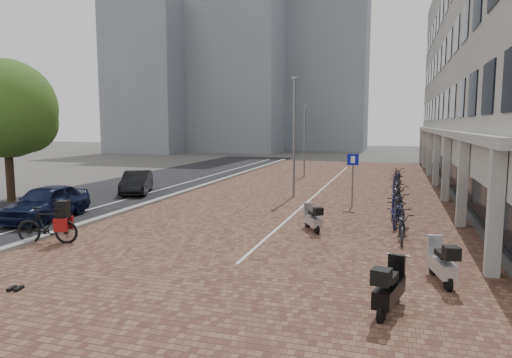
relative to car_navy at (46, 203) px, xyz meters
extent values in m
plane|color=#474442|center=(7.26, -0.39, -0.72)|extent=(140.00, 140.00, 0.00)
cube|color=brown|center=(9.26, 11.61, -0.71)|extent=(14.50, 42.00, 0.04)
cube|color=black|center=(-1.74, 11.61, -0.72)|extent=(8.00, 50.00, 0.03)
cube|color=gray|center=(2.16, 11.61, -0.65)|extent=(0.35, 42.00, 0.14)
cube|color=white|center=(0.26, 11.61, -0.70)|extent=(0.12, 44.00, 0.00)
cube|color=white|center=(9.46, 11.61, -0.69)|extent=(0.10, 30.00, 0.00)
cube|color=black|center=(16.86, 15.61, 0.98)|extent=(0.15, 38.00, 3.20)
cube|color=#ADADA8|center=(16.66, 15.61, 2.73)|extent=(1.60, 38.00, 0.30)
cube|color=#ADADA8|center=(16.06, -2.39, 0.98)|extent=(0.35, 0.35, 3.40)
cube|color=#ADADA8|center=(16.06, 3.61, 0.98)|extent=(0.35, 0.35, 3.40)
cube|color=#ADADA8|center=(16.06, 9.61, 0.98)|extent=(0.35, 0.35, 3.40)
cube|color=#ADADA8|center=(16.06, 15.61, 0.98)|extent=(0.35, 0.35, 3.40)
cube|color=#ADADA8|center=(16.06, 21.61, 0.98)|extent=(0.35, 0.35, 3.40)
cube|color=#ADADA8|center=(16.06, 27.61, 0.98)|extent=(0.35, 0.35, 3.40)
cube|color=#ADADA8|center=(16.06, 33.61, 0.98)|extent=(0.35, 0.35, 3.40)
cube|color=gray|center=(-8.74, 47.61, 15.28)|extent=(14.00, 12.00, 32.00)
cube|color=gray|center=(3.26, 54.61, 12.28)|extent=(12.00, 10.00, 26.00)
cube|color=gray|center=(-18.74, 41.61, 9.28)|extent=(10.00, 10.00, 20.00)
imported|color=black|center=(0.00, 0.00, 0.00)|extent=(2.05, 4.37, 1.45)
imported|color=black|center=(-0.30, 7.30, -0.08)|extent=(2.76, 4.12, 1.28)
imported|color=black|center=(2.76, -3.06, -0.11)|extent=(2.11, 1.05, 1.22)
cube|color=black|center=(2.76, -3.06, 0.44)|extent=(0.44, 0.42, 0.55)
cube|color=maroon|center=(2.54, -3.06, -0.05)|extent=(0.45, 0.22, 0.43)
cube|color=maroon|center=(2.98, -3.06, -0.05)|extent=(0.45, 0.22, 0.43)
cylinder|color=slate|center=(11.70, 6.57, 0.44)|extent=(0.07, 0.07, 2.32)
cube|color=#0B1395|center=(11.70, 6.54, 1.54)|extent=(0.53, 0.07, 0.53)
cylinder|color=gray|center=(8.44, 8.62, 2.41)|extent=(0.12, 0.12, 6.28)
cylinder|color=slate|center=(7.13, 18.26, 1.91)|extent=(0.12, 0.12, 5.27)
cylinder|color=#382619|center=(-4.92, 3.08, 0.83)|extent=(0.40, 0.40, 3.11)
sphere|color=#35541D|center=(-4.92, 3.08, 3.94)|extent=(4.89, 4.89, 4.89)
sphere|color=#35541D|center=(-4.36, 3.75, 3.28)|extent=(3.11, 3.11, 3.11)
imported|color=#222328|center=(13.88, 0.61, -0.21)|extent=(0.73, 1.99, 1.04)
imported|color=black|center=(13.91, 1.76, -0.20)|extent=(0.57, 1.77, 1.05)
imported|color=#151A3B|center=(13.77, 2.91, -0.21)|extent=(0.97, 2.05, 1.04)
imported|color=#15153B|center=(13.57, 4.06, -0.20)|extent=(0.56, 1.77, 1.05)
imported|color=black|center=(13.81, 5.21, -0.21)|extent=(0.89, 2.03, 1.04)
imported|color=black|center=(13.79, 6.36, -0.20)|extent=(0.66, 1.79, 1.05)
imported|color=black|center=(13.78, 7.51, -0.21)|extent=(1.03, 2.06, 1.04)
imported|color=black|center=(13.79, 8.66, -0.20)|extent=(0.53, 1.76, 1.05)
imported|color=#64615B|center=(13.76, 9.81, -0.21)|extent=(0.89, 2.03, 1.04)
imported|color=#172140|center=(13.58, 10.96, -0.20)|extent=(0.63, 1.78, 1.05)
imported|color=black|center=(13.74, 12.11, -0.21)|extent=(0.71, 1.98, 1.04)
imported|color=#121533|center=(13.70, 13.26, -0.20)|extent=(0.52, 1.75, 1.05)
imported|color=black|center=(13.84, 14.41, -0.21)|extent=(0.79, 2.01, 1.04)
imported|color=#531E16|center=(13.66, 15.56, -0.20)|extent=(0.66, 1.79, 1.05)
imported|color=black|center=(13.87, 16.71, -0.21)|extent=(0.81, 2.01, 1.04)
camera|label=1|loc=(13.58, -15.03, 3.20)|focal=31.97mm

